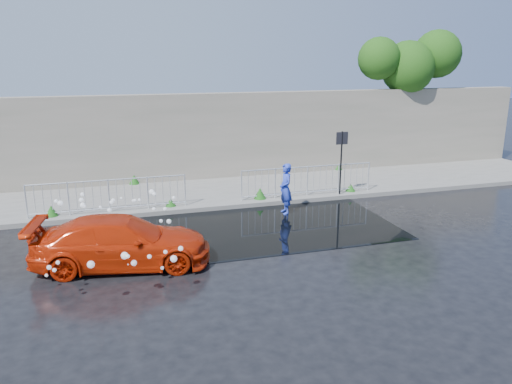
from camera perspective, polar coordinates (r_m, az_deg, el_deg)
ground at (r=14.58m, az=-0.11°, el=-5.25°), size 90.00×90.00×0.00m
pavement at (r=19.17m, az=-4.38°, el=0.01°), size 30.00×4.00×0.15m
curb at (r=17.30m, az=-2.95°, el=-1.65°), size 30.00×0.25×0.16m
retaining_wall at (r=20.90m, az=-5.80°, el=6.37°), size 30.00×0.60×3.50m
puddle at (r=15.61m, az=0.60°, el=-3.81°), size 8.00×5.00×0.01m
sign_post at (r=18.41m, az=9.74°, el=4.46°), size 0.45×0.06×2.50m
tree at (r=24.59m, az=17.35°, el=13.99°), size 5.05×2.43×6.30m
railing_left at (r=17.00m, az=-16.47°, el=-0.27°), size 5.05×0.05×1.10m
railing_right at (r=18.35m, az=5.89°, el=1.41°), size 5.05×0.05×1.10m
weeds at (r=18.55m, az=-5.25°, el=0.24°), size 12.17×3.93×0.40m
water_spray at (r=14.08m, az=-16.35°, el=-3.78°), size 3.56×5.53×1.02m
red_car at (r=12.94m, az=-15.09°, el=-5.53°), size 4.59×2.44×1.27m
person at (r=16.59m, az=3.41°, el=0.38°), size 0.42×0.63×1.70m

